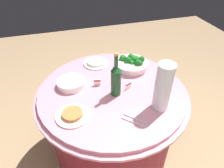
{
  "coord_description": "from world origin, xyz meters",
  "views": [
    {
      "loc": [
        0.34,
        1.15,
        1.71
      ],
      "look_at": [
        0.0,
        0.0,
        0.79
      ],
      "focal_mm": 32.83,
      "sensor_mm": 36.0,
      "label": 1
    }
  ],
  "objects_px": {
    "serving_tongs": "(135,121)",
    "plate_stack": "(71,83)",
    "broccoli_bowl": "(132,63)",
    "label_placard_rear": "(128,85)",
    "label_placard_mid": "(97,82)",
    "label_placard_front": "(164,73)",
    "wine_bottle": "(116,79)",
    "food_plate_rice": "(96,63)",
    "food_plate_peanuts": "(73,115)",
    "decorative_fruit_vase": "(163,89)"
  },
  "relations": [
    {
      "from": "broccoli_bowl",
      "to": "food_plate_peanuts",
      "type": "xyz_separation_m",
      "value": [
        0.57,
        0.43,
        -0.03
      ]
    },
    {
      "from": "wine_bottle",
      "to": "food_plate_peanuts",
      "type": "height_order",
      "value": "wine_bottle"
    },
    {
      "from": "food_plate_peanuts",
      "to": "label_placard_mid",
      "type": "relative_size",
      "value": 4.0
    },
    {
      "from": "serving_tongs",
      "to": "plate_stack",
      "type": "bearing_deg",
      "value": -54.68
    },
    {
      "from": "food_plate_peanuts",
      "to": "label_placard_front",
      "type": "distance_m",
      "value": 0.82
    },
    {
      "from": "decorative_fruit_vase",
      "to": "label_placard_mid",
      "type": "bearing_deg",
      "value": -45.19
    },
    {
      "from": "wine_bottle",
      "to": "decorative_fruit_vase",
      "type": "bearing_deg",
      "value": 138.17
    },
    {
      "from": "decorative_fruit_vase",
      "to": "food_plate_rice",
      "type": "relative_size",
      "value": 1.55
    },
    {
      "from": "label_placard_front",
      "to": "label_placard_rear",
      "type": "bearing_deg",
      "value": 13.03
    },
    {
      "from": "broccoli_bowl",
      "to": "label_placard_mid",
      "type": "xyz_separation_m",
      "value": [
        0.34,
        0.16,
        -0.01
      ]
    },
    {
      "from": "food_plate_rice",
      "to": "label_placard_rear",
      "type": "height_order",
      "value": "label_placard_rear"
    },
    {
      "from": "wine_bottle",
      "to": "label_placard_rear",
      "type": "xyz_separation_m",
      "value": [
        -0.11,
        -0.03,
        -0.1
      ]
    },
    {
      "from": "food_plate_rice",
      "to": "broccoli_bowl",
      "type": "bearing_deg",
      "value": 151.65
    },
    {
      "from": "label_placard_mid",
      "to": "label_placard_front",
      "type": "bearing_deg",
      "value": 177.17
    },
    {
      "from": "food_plate_peanuts",
      "to": "food_plate_rice",
      "type": "distance_m",
      "value": 0.65
    },
    {
      "from": "wine_bottle",
      "to": "broccoli_bowl",
      "type": "bearing_deg",
      "value": -128.79
    },
    {
      "from": "label_placard_rear",
      "to": "food_plate_peanuts",
      "type": "bearing_deg",
      "value": 20.67
    },
    {
      "from": "plate_stack",
      "to": "label_placard_front",
      "type": "relative_size",
      "value": 3.82
    },
    {
      "from": "food_plate_peanuts",
      "to": "label_placard_rear",
      "type": "relative_size",
      "value": 4.0
    },
    {
      "from": "broccoli_bowl",
      "to": "wine_bottle",
      "type": "relative_size",
      "value": 0.83
    },
    {
      "from": "food_plate_rice",
      "to": "label_placard_front",
      "type": "distance_m",
      "value": 0.6
    },
    {
      "from": "broccoli_bowl",
      "to": "wine_bottle",
      "type": "xyz_separation_m",
      "value": [
        0.23,
        0.29,
        0.08
      ]
    },
    {
      "from": "label_placard_mid",
      "to": "food_plate_peanuts",
      "type": "bearing_deg",
      "value": 50.01
    },
    {
      "from": "decorative_fruit_vase",
      "to": "plate_stack",
      "type": "bearing_deg",
      "value": -36.56
    },
    {
      "from": "wine_bottle",
      "to": "label_placard_front",
      "type": "xyz_separation_m",
      "value": [
        -0.45,
        -0.11,
        -0.1
      ]
    },
    {
      "from": "wine_bottle",
      "to": "label_placard_rear",
      "type": "distance_m",
      "value": 0.15
    },
    {
      "from": "broccoli_bowl",
      "to": "wine_bottle",
      "type": "height_order",
      "value": "wine_bottle"
    },
    {
      "from": "serving_tongs",
      "to": "food_plate_peanuts",
      "type": "distance_m",
      "value": 0.4
    },
    {
      "from": "plate_stack",
      "to": "decorative_fruit_vase",
      "type": "distance_m",
      "value": 0.69
    },
    {
      "from": "plate_stack",
      "to": "label_placard_rear",
      "type": "xyz_separation_m",
      "value": [
        -0.41,
        0.16,
        0.01
      ]
    },
    {
      "from": "food_plate_peanuts",
      "to": "label_placard_front",
      "type": "xyz_separation_m",
      "value": [
        -0.78,
        -0.25,
        0.02
      ]
    },
    {
      "from": "broccoli_bowl",
      "to": "plate_stack",
      "type": "xyz_separation_m",
      "value": [
        0.54,
        0.1,
        -0.02
      ]
    },
    {
      "from": "serving_tongs",
      "to": "label_placard_rear",
      "type": "relative_size",
      "value": 2.63
    },
    {
      "from": "label_placard_rear",
      "to": "label_placard_mid",
      "type": "bearing_deg",
      "value": -26.16
    },
    {
      "from": "wine_bottle",
      "to": "food_plate_rice",
      "type": "xyz_separation_m",
      "value": [
        0.05,
        -0.44,
        -0.12
      ]
    },
    {
      "from": "plate_stack",
      "to": "wine_bottle",
      "type": "xyz_separation_m",
      "value": [
        -0.3,
        0.19,
        0.1
      ]
    },
    {
      "from": "food_plate_rice",
      "to": "label_placard_mid",
      "type": "xyz_separation_m",
      "value": [
        0.06,
        0.31,
        0.02
      ]
    },
    {
      "from": "broccoli_bowl",
      "to": "serving_tongs",
      "type": "height_order",
      "value": "broccoli_bowl"
    },
    {
      "from": "serving_tongs",
      "to": "label_placard_mid",
      "type": "height_order",
      "value": "label_placard_mid"
    },
    {
      "from": "decorative_fruit_vase",
      "to": "food_plate_rice",
      "type": "distance_m",
      "value": 0.73
    },
    {
      "from": "food_plate_peanuts",
      "to": "label_placard_rear",
      "type": "height_order",
      "value": "label_placard_rear"
    },
    {
      "from": "wine_bottle",
      "to": "plate_stack",
      "type": "bearing_deg",
      "value": -31.73
    },
    {
      "from": "serving_tongs",
      "to": "food_plate_peanuts",
      "type": "bearing_deg",
      "value": -22.42
    },
    {
      "from": "label_placard_front",
      "to": "label_placard_rear",
      "type": "height_order",
      "value": "same"
    },
    {
      "from": "broccoli_bowl",
      "to": "plate_stack",
      "type": "relative_size",
      "value": 1.33
    },
    {
      "from": "wine_bottle",
      "to": "label_placard_mid",
      "type": "relative_size",
      "value": 6.11
    },
    {
      "from": "plate_stack",
      "to": "decorative_fruit_vase",
      "type": "height_order",
      "value": "decorative_fruit_vase"
    },
    {
      "from": "wine_bottle",
      "to": "food_plate_rice",
      "type": "bearing_deg",
      "value": -83.83
    },
    {
      "from": "broccoli_bowl",
      "to": "serving_tongs",
      "type": "distance_m",
      "value": 0.62
    },
    {
      "from": "plate_stack",
      "to": "label_placard_mid",
      "type": "height_order",
      "value": "label_placard_mid"
    }
  ]
}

